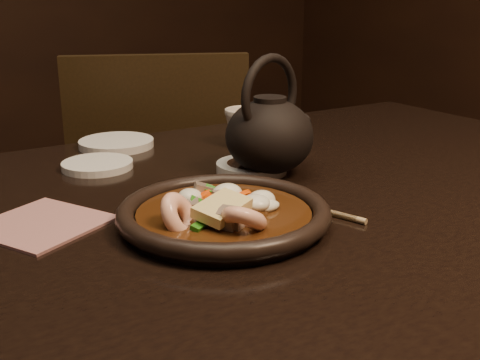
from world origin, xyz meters
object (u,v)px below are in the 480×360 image
plate (224,214)px  chair (161,213)px  tea_cup (245,127)px  table (196,271)px  teapot (270,132)px

plate → chair: bearing=71.8°
chair → tea_cup: chair is taller
table → plate: (0.02, -0.04, 0.09)m
table → tea_cup: 0.37m
plate → tea_cup: 0.38m
table → chair: (0.25, 0.67, -0.19)m
plate → teapot: size_ratio=1.44×
plate → teapot: (0.16, 0.14, 0.05)m
plate → table: bearing=110.9°
teapot → plate: bearing=-156.1°
teapot → table: bearing=-168.8°
tea_cup → teapot: teapot is taller
table → chair: chair is taller
table → teapot: size_ratio=8.84×
tea_cup → chair: bearing=88.2°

